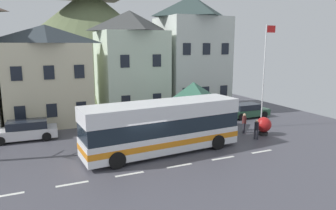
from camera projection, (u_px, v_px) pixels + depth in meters
ground_plane at (145, 159)px, 18.97m from camera, size 40.00×60.00×0.07m
townhouse_01 at (48, 75)px, 26.64m from camera, size 6.97×5.11×8.57m
townhouse_02 at (131, 64)px, 30.16m from camera, size 5.92×6.58×10.11m
townhouse_03 at (191, 54)px, 32.46m from camera, size 6.36×6.29×11.84m
hilltop_castle at (90, 37)px, 47.52m from camera, size 38.27×38.27×24.87m
transit_bus at (162, 127)px, 19.85m from camera, size 10.56×3.43×3.32m
bus_shelter at (193, 92)px, 24.93m from camera, size 3.60×3.60×3.96m
parked_car_00 at (247, 111)px, 29.70m from camera, size 4.11×1.89×1.33m
parked_car_02 at (25, 131)px, 22.62m from camera, size 4.61×1.98×1.45m
pedestrian_00 at (256, 128)px, 22.72m from camera, size 0.31×0.31×1.50m
pedestrian_01 at (244, 122)px, 24.37m from camera, size 0.33×0.33×1.58m
pedestrian_02 at (231, 119)px, 24.91m from camera, size 0.36×0.34×1.71m
public_bench at (205, 115)px, 28.49m from camera, size 1.71×0.48×0.87m
flagpole at (265, 70)px, 25.34m from camera, size 0.95×0.10×8.49m
harbour_buoy at (264, 125)px, 23.83m from camera, size 1.17×1.17×1.42m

